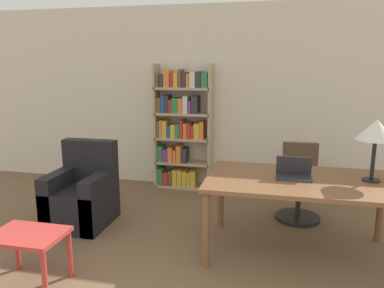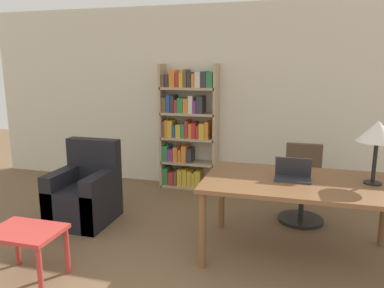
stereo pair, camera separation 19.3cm
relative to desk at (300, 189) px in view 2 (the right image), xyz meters
The scene contains 8 objects.
wall_back 2.28m from the desk, 117.15° to the left, with size 8.00×0.06×2.70m.
desk is the anchor object (origin of this frame).
laptop 0.15m from the desk, 166.97° to the left, with size 0.34×0.21×0.21m.
table_lamp 0.85m from the desk, ahead, with size 0.35×0.35×0.58m.
office_chair 0.98m from the desk, 87.45° to the left, with size 0.53×0.53×0.91m.
side_table_blue 2.50m from the desk, 154.67° to the right, with size 0.60×0.44×0.46m.
armchair 2.48m from the desk, behind, with size 0.66×0.72×0.96m.
bookshelf 2.42m from the desk, 133.34° to the left, with size 0.86×0.28×1.86m.
Camera 2 is at (0.92, -0.94, 1.83)m, focal length 35.00 mm.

